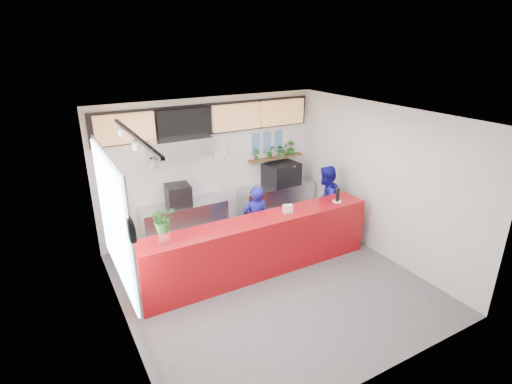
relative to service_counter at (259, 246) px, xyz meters
name	(u,v)px	position (x,y,z in m)	size (l,w,h in m)	color
floor	(270,282)	(0.00, -0.40, -0.55)	(5.00, 5.00, 0.00)	slate
ceiling	(273,117)	(0.00, -0.40, 2.45)	(5.00, 5.00, 0.00)	silver
wall_back	(212,167)	(0.00, 2.10, 0.95)	(5.00, 5.00, 0.00)	white
wall_left	(117,241)	(-2.50, -0.40, 0.95)	(5.00, 5.00, 0.00)	white
wall_right	(380,181)	(2.50, -0.40, 0.95)	(5.00, 5.00, 0.00)	white
service_counter	(259,246)	(0.00, 0.00, 0.00)	(4.50, 0.60, 1.10)	#AA0C12
cream_band	(210,116)	(0.00, 2.09, 2.05)	(5.00, 0.02, 0.80)	beige
prep_bench	(184,223)	(-0.80, 1.80, -0.10)	(1.80, 0.60, 0.90)	#B2B5BA
panini_oven	(178,195)	(-0.89, 1.80, 0.56)	(0.48, 0.48, 0.43)	black
extraction_hood	(180,146)	(-0.80, 1.75, 1.60)	(1.20, 0.70, 0.35)	#B2B5BA
hood_lip	(180,156)	(-0.80, 1.75, 1.40)	(1.20, 0.70, 0.08)	#B2B5BA
right_bench	(276,203)	(1.50, 1.80, -0.10)	(1.80, 0.60, 0.90)	#B2B5BA
espresso_machine	(282,174)	(1.63, 1.80, 0.60)	(0.79, 0.56, 0.51)	black
espresso_tray	(282,165)	(1.63, 1.80, 0.83)	(0.58, 0.40, 0.05)	#B3B5BB
herb_shelf	(276,158)	(1.60, 2.00, 0.95)	(1.40, 0.18, 0.04)	brown
menu_board_far_left	(125,129)	(-1.75, 1.98, 2.00)	(1.10, 0.10, 0.55)	tan
menu_board_mid_left	(185,122)	(-0.59, 1.98, 2.00)	(1.10, 0.10, 0.55)	black
menu_board_mid_right	(236,117)	(0.57, 1.98, 2.00)	(1.10, 0.10, 0.55)	tan
menu_board_far_right	(282,112)	(1.73, 1.98, 2.00)	(1.10, 0.10, 0.55)	tan
soffit	(210,119)	(0.00, 2.06, 2.00)	(4.80, 0.04, 0.65)	black
window_pane	(113,220)	(-2.47, -0.10, 1.15)	(0.04, 2.20, 1.90)	silver
window_frame	(115,220)	(-2.45, -0.10, 1.15)	(0.03, 2.30, 2.00)	#B2B5BA
wall_clock_rim	(131,231)	(-2.46, -1.30, 1.50)	(0.30, 0.30, 0.05)	black
wall_clock_face	(134,230)	(-2.43, -1.30, 1.50)	(0.26, 0.26, 0.02)	white
track_rail	(135,136)	(-2.10, -0.40, 2.39)	(0.05, 2.40, 0.04)	black
dec_plate_a	(218,155)	(0.15, 2.07, 1.20)	(0.24, 0.24, 0.03)	silver
dec_plate_b	(231,158)	(0.45, 2.07, 1.10)	(0.24, 0.24, 0.03)	silver
dec_plate_c	(218,168)	(0.15, 2.07, 0.90)	(0.24, 0.24, 0.03)	silver
dec_plate_d	(232,146)	(0.50, 2.07, 1.35)	(0.24, 0.24, 0.03)	silver
photo_frame_a	(256,139)	(1.10, 2.08, 1.45)	(0.20, 0.02, 0.25)	#598CBF
photo_frame_b	(267,137)	(1.40, 2.08, 1.45)	(0.20, 0.02, 0.25)	#598CBF
photo_frame_c	(278,136)	(1.70, 2.08, 1.45)	(0.20, 0.02, 0.25)	#598CBF
photo_frame_d	(256,149)	(1.10, 2.08, 1.20)	(0.20, 0.02, 0.25)	#598CBF
photo_frame_e	(267,148)	(1.40, 2.08, 1.20)	(0.20, 0.02, 0.25)	#598CBF
photo_frame_f	(278,146)	(1.70, 2.08, 1.20)	(0.20, 0.02, 0.25)	#598CBF
staff_center	(256,221)	(0.27, 0.61, 0.19)	(0.54, 0.35, 1.47)	#16148C
staff_right	(325,202)	(1.98, 0.59, 0.26)	(0.79, 0.61, 1.61)	#16148C
herb_a	(256,154)	(1.06, 2.00, 1.11)	(0.15, 0.10, 0.29)	#276623
herb_b	(271,152)	(1.45, 2.00, 1.12)	(0.16, 0.13, 0.30)	#276623
herb_c	(282,149)	(1.76, 2.00, 1.13)	(0.29, 0.25, 0.32)	#276623
herb_d	(291,148)	(2.01, 2.00, 1.13)	(0.18, 0.16, 0.32)	#276623
glass_vase	(164,238)	(-1.75, -0.06, 0.66)	(0.18, 0.18, 0.22)	silver
basil_vase	(163,219)	(-1.75, -0.06, 0.98)	(0.37, 0.32, 0.41)	#276623
napkin_holder	(288,209)	(0.60, 0.00, 0.62)	(0.17, 0.10, 0.15)	white
white_plate	(337,201)	(1.74, -0.06, 0.56)	(0.18, 0.18, 0.01)	white
pepper_mill	(338,195)	(1.74, -0.06, 0.70)	(0.07, 0.07, 0.27)	black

